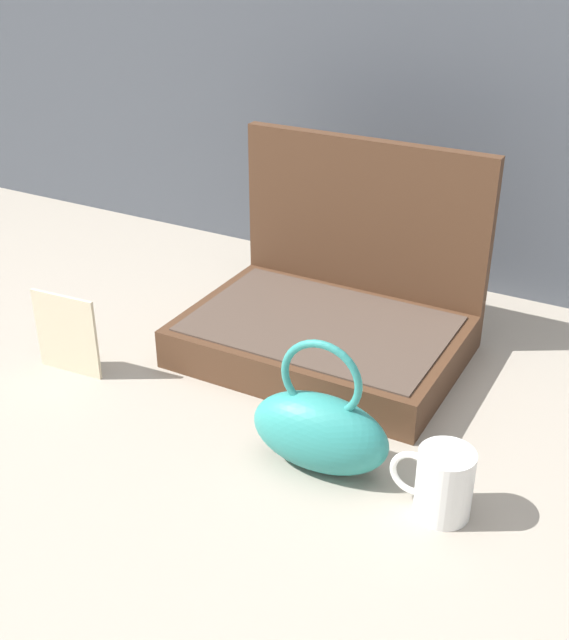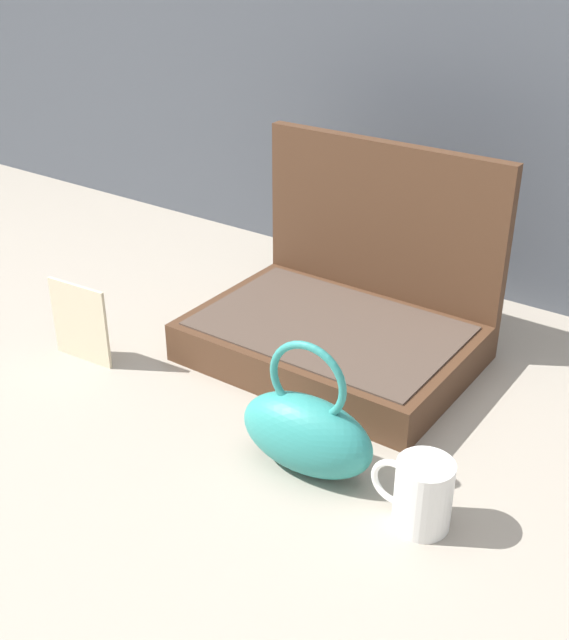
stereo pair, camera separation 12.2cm
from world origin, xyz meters
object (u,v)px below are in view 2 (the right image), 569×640
at_px(open_suitcase, 343,314).
at_px(info_card_left, 80,323).
at_px(teal_pouch_handbag, 307,431).
at_px(coffee_mug, 421,494).

xyz_separation_m(open_suitcase, info_card_left, (-0.36, -0.29, -0.00)).
xyz_separation_m(teal_pouch_handbag, coffee_mug, (0.18, -0.01, -0.02)).
distance_m(open_suitcase, teal_pouch_handbag, 0.35).
relative_size(teal_pouch_handbag, info_card_left, 1.43).
distance_m(teal_pouch_handbag, info_card_left, 0.50).
distance_m(coffee_mug, info_card_left, 0.68).
relative_size(open_suitcase, coffee_mug, 4.16).
bearing_deg(teal_pouch_handbag, open_suitcase, 112.88).
bearing_deg(info_card_left, coffee_mug, -7.36).
bearing_deg(open_suitcase, info_card_left, -141.22).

